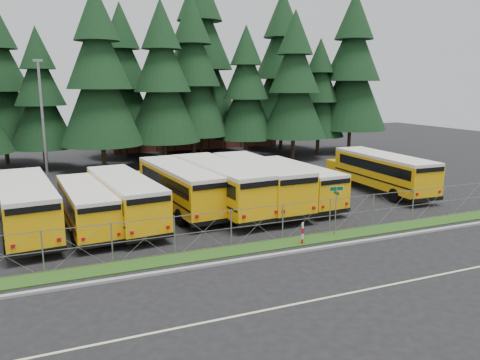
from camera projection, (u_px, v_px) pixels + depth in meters
name	position (u px, v px, depth m)	size (l,w,h in m)	color
ground	(290.00, 232.00, 26.73)	(120.00, 120.00, 0.00)	black
curb	(319.00, 248.00, 23.92)	(50.00, 0.25, 0.12)	gray
grass_verge	(305.00, 240.00, 25.19)	(50.00, 1.40, 0.06)	#1A3F12
road_lane_line	(382.00, 286.00, 19.50)	(50.00, 0.12, 0.01)	beige
chainlink_fence	(299.00, 220.00, 25.63)	(44.00, 0.10, 2.00)	gray
brick_building	(189.00, 123.00, 64.54)	(22.00, 10.00, 6.00)	brown
bus_0	(26.00, 207.00, 26.22)	(2.72, 11.53, 3.02)	#F49E07
bus_1	(86.00, 207.00, 27.02)	(2.36, 10.01, 2.62)	#F49E07
bus_2	(124.00, 200.00, 28.14)	(2.61, 11.08, 2.90)	#F49E07
bus_3	(179.00, 188.00, 31.04)	(2.76, 11.68, 3.06)	#F49E07
bus_4	(218.00, 186.00, 31.11)	(2.89, 12.26, 3.21)	#F49E07
bus_5	(256.00, 183.00, 32.18)	(2.86, 12.11, 3.17)	#F49E07
bus_6	(293.00, 184.00, 33.07)	(2.49, 10.55, 2.76)	#F49E07
bus_east	(380.00, 173.00, 36.52)	(2.69, 11.40, 2.99)	#F49E07
street_sign	(336.00, 200.00, 25.70)	(0.84, 0.55, 2.81)	gray
striped_bollard	(303.00, 234.00, 24.51)	(0.11, 0.11, 1.20)	#B20C0C
light_standard	(43.00, 121.00, 36.31)	(0.70, 0.35, 10.14)	gray
conifer_2	(40.00, 99.00, 45.86)	(6.24, 6.24, 13.80)	black
conifer_3	(99.00, 80.00, 43.94)	(7.84, 7.84, 17.34)	black
conifer_4	(163.00, 84.00, 47.53)	(7.53, 7.53, 16.65)	black
conifer_5	(192.00, 78.00, 51.72)	(8.08, 8.08, 17.87)	black
conifer_6	(246.00, 93.00, 52.48)	(6.66, 6.66, 14.73)	black
conifer_7	(294.00, 86.00, 51.87)	(7.36, 7.36, 16.29)	black
conifer_8	(319.00, 96.00, 56.48)	(6.19, 6.19, 13.69)	black
conifer_9	(352.00, 73.00, 56.53)	(8.68, 8.68, 19.19)	black
conifer_10	(0.00, 83.00, 47.81)	(7.57, 7.57, 16.75)	black
conifer_11	(123.00, 81.00, 52.48)	(7.77, 7.77, 17.18)	black
conifer_12	(200.00, 61.00, 55.89)	(9.99, 9.99, 22.10)	black
conifer_13	(282.00, 71.00, 59.07)	(8.96, 8.96, 19.82)	black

